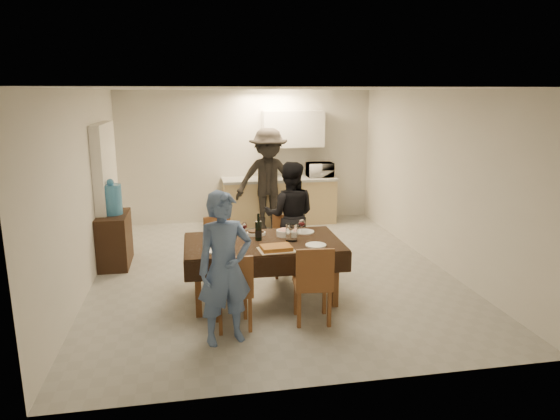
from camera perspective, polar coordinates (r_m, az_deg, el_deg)
The scene contains 33 objects.
floor at distance 7.39m, azimuth -0.97°, elevation -6.92°, with size 5.00×6.00×0.02m, color #9E9E99.
ceiling at distance 6.93m, azimuth -1.06°, elevation 13.68°, with size 5.00×6.00×0.02m, color white.
wall_back at distance 9.98m, azimuth -3.81°, elevation 6.08°, with size 5.00×0.02×2.60m, color beige.
wall_front at distance 4.19m, azimuth 5.64°, elevation -4.21°, with size 5.00×0.02×2.60m, color beige.
wall_left at distance 7.09m, azimuth -21.39°, elevation 2.19°, with size 0.02×6.00×2.60m, color beige.
wall_right at distance 7.84m, azimuth 17.36°, elevation 3.50°, with size 0.02×6.00×2.60m, color beige.
stub_partition at distance 8.28m, azimuth -19.18°, elevation 2.11°, with size 0.15×1.40×2.10m, color silver.
kitchen_base_cabinet at distance 9.91m, azimuth -0.07°, elevation 0.95°, with size 2.20×0.60×0.86m, color tan.
kitchen_worktop at distance 9.82m, azimuth -0.08°, elevation 3.54°, with size 2.24×0.64×0.05m, color #9D9D99.
upper_cabinet at distance 9.89m, azimuth 1.51°, elevation 9.24°, with size 1.20×0.34×0.70m, color silver.
dining_table at distance 6.23m, azimuth -1.94°, elevation -3.88°, with size 1.93×1.13×0.75m.
chair_near_left at distance 5.46m, azimuth -5.36°, elevation -8.47°, with size 0.42×0.42×0.47m.
chair_near_right at distance 5.59m, azimuth 3.95°, elevation -7.65°, with size 0.46×0.46×0.50m.
chair_far_left at distance 6.87m, azimuth -6.47°, elevation -3.87°, with size 0.52×0.53×0.47m.
chair_far_right at distance 6.99m, azimuth 0.92°, elevation -3.63°, with size 0.42×0.42×0.46m.
console at distance 7.92m, azimuth -18.36°, elevation -3.22°, with size 0.43×0.85×0.79m, color black.
water_jug at distance 7.77m, azimuth -18.70°, elevation 1.15°, with size 0.30×0.30×0.45m, color #418DC9.
wine_bottle at distance 6.21m, azimuth -2.48°, elevation -1.95°, with size 0.09×0.09×0.34m, color black, non-canonical shape.
water_pitcher at distance 6.20m, azimuth 1.32°, elevation -2.57°, with size 0.14×0.14×0.22m, color white.
savoury_tart at distance 5.87m, azimuth -0.44°, elevation -4.35°, with size 0.41×0.31×0.05m, color #AB7732.
salad_bowl at distance 6.42m, azimuth 0.47°, elevation -2.64°, with size 0.20×0.20×0.08m, color white.
mushroom_dish at distance 6.47m, azimuth -2.75°, elevation -2.72°, with size 0.22×0.22×0.04m, color white.
wine_glass_a at distance 5.90m, azimuth -6.90°, elevation -3.70°, with size 0.08×0.08×0.18m, color white, non-canonical shape.
wine_glass_b at distance 6.52m, azimuth 2.51°, elevation -1.87°, with size 0.09×0.09×0.20m, color white, non-canonical shape.
wine_glass_c at distance 6.45m, azimuth -4.10°, elevation -2.15°, with size 0.08×0.08×0.18m, color white, non-canonical shape.
plate_near_left at distance 5.88m, azimuth -7.33°, elevation -4.62°, with size 0.24×0.24×0.01m, color white.
plate_near_right at distance 6.05m, azimuth 4.12°, elevation -4.02°, with size 0.25×0.25×0.01m, color white.
plate_far_left at distance 6.45m, azimuth -7.63°, elevation -2.99°, with size 0.26×0.26×0.02m, color white.
plate_far_right at distance 6.61m, azimuth 2.83°, elevation -2.49°, with size 0.25×0.25×0.01m, color white.
microwave at distance 9.97m, azimuth 4.58°, elevation 4.61°, with size 0.51×0.34×0.28m, color silver.
person_near at distance 5.15m, azimuth -6.33°, elevation -6.65°, with size 0.59×0.39×1.61m, color #516B9F.
person_far at distance 7.29m, azimuth 1.12°, elevation -0.65°, with size 0.77×0.60×1.59m, color black.
person_kitchen at distance 9.32m, azimuth -1.33°, elevation 3.46°, with size 1.24×0.71×1.92m, color black.
Camera 1 is at (-1.11, -6.84, 2.56)m, focal length 32.00 mm.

